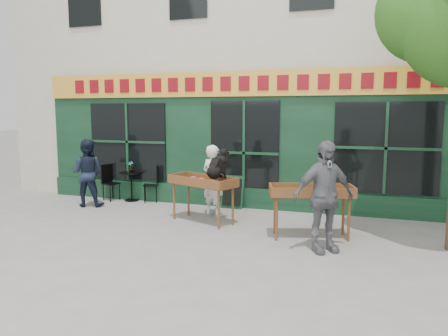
% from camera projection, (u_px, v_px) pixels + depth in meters
% --- Properties ---
extents(ground, '(80.00, 80.00, 0.00)m').
position_uv_depth(ground, '(211.00, 232.00, 8.52)').
color(ground, slate).
rests_on(ground, ground).
extents(building, '(14.00, 7.26, 10.00)m').
position_uv_depth(building, '(278.00, 26.00, 13.49)').
color(building, beige).
rests_on(building, ground).
extents(book_cart_center, '(1.62, 1.14, 0.99)m').
position_uv_depth(book_cart_center, '(203.00, 184.00, 9.22)').
color(book_cart_center, brown).
rests_on(book_cart_center, ground).
extents(dog, '(0.54, 0.68, 0.60)m').
position_uv_depth(dog, '(217.00, 163.00, 9.00)').
color(dog, black).
rests_on(dog, book_cart_center).
extents(woman, '(0.69, 0.58, 1.60)m').
position_uv_depth(woman, '(213.00, 180.00, 9.83)').
color(woman, white).
rests_on(woman, ground).
extents(book_cart_right, '(1.61, 1.02, 0.99)m').
position_uv_depth(book_cart_right, '(311.00, 194.00, 8.07)').
color(book_cart_right, brown).
rests_on(book_cart_right, ground).
extents(man_right, '(1.16, 1.02, 1.88)m').
position_uv_depth(man_right, '(324.00, 197.00, 7.25)').
color(man_right, '#5B5C61').
rests_on(man_right, ground).
extents(bistro_table, '(0.60, 0.60, 0.76)m').
position_uv_depth(bistro_table, '(131.00, 180.00, 11.45)').
color(bistro_table, black).
rests_on(bistro_table, ground).
extents(bistro_chair_left, '(0.47, 0.46, 0.95)m').
position_uv_depth(bistro_chair_left, '(109.00, 179.00, 11.58)').
color(bistro_chair_left, black).
rests_on(bistro_chair_left, ground).
extents(bistro_chair_right, '(0.48, 0.48, 0.95)m').
position_uv_depth(bistro_chair_right, '(154.00, 181.00, 11.31)').
color(bistro_chair_right, black).
rests_on(bistro_chair_right, ground).
extents(potted_plant, '(0.16, 0.12, 0.29)m').
position_uv_depth(potted_plant, '(131.00, 167.00, 11.40)').
color(potted_plant, gray).
rests_on(potted_plant, bistro_table).
extents(man_left, '(0.95, 0.82, 1.67)m').
position_uv_depth(man_left, '(87.00, 173.00, 10.79)').
color(man_left, black).
rests_on(man_left, ground).
extents(chalkboard, '(0.57, 0.21, 0.79)m').
position_uv_depth(chalkboard, '(232.00, 192.00, 10.61)').
color(chalkboard, black).
rests_on(chalkboard, ground).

